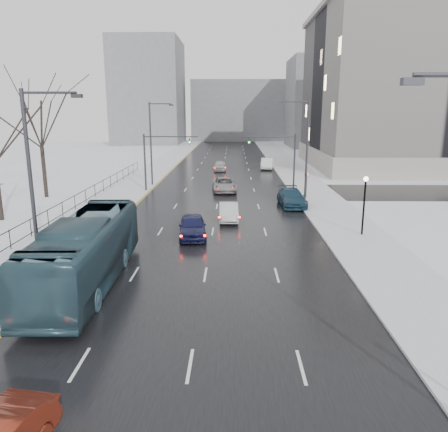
# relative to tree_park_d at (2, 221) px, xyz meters

# --- Properties ---
(road) EXTENTS (16.00, 150.00, 0.04)m
(road) POSITION_rel_tree_park_d_xyz_m (17.80, 26.00, 0.02)
(road) COLOR black
(road) RESTS_ON ground
(cross_road) EXTENTS (130.00, 10.00, 0.04)m
(cross_road) POSITION_rel_tree_park_d_xyz_m (17.80, 14.00, 0.02)
(cross_road) COLOR black
(cross_road) RESTS_ON ground
(sidewalk_left) EXTENTS (5.00, 150.00, 0.16)m
(sidewalk_left) POSITION_rel_tree_park_d_xyz_m (7.30, 26.00, 0.08)
(sidewalk_left) COLOR silver
(sidewalk_left) RESTS_ON ground
(sidewalk_right) EXTENTS (5.00, 150.00, 0.16)m
(sidewalk_right) POSITION_rel_tree_park_d_xyz_m (28.30, 26.00, 0.08)
(sidewalk_right) COLOR silver
(sidewalk_right) RESTS_ON ground
(park_strip) EXTENTS (14.00, 150.00, 0.12)m
(park_strip) POSITION_rel_tree_park_d_xyz_m (-2.20, 26.00, 0.06)
(park_strip) COLOR white
(park_strip) RESTS_ON ground
(tree_park_d) EXTENTS (8.75, 8.75, 12.50)m
(tree_park_d) POSITION_rel_tree_park_d_xyz_m (0.00, 0.00, 0.00)
(tree_park_d) COLOR black
(tree_park_d) RESTS_ON ground
(tree_park_e) EXTENTS (9.45, 9.45, 13.50)m
(tree_park_e) POSITION_rel_tree_park_d_xyz_m (-0.40, 10.00, 0.00)
(tree_park_e) COLOR black
(tree_park_e) RESTS_ON ground
(iron_fence) EXTENTS (0.06, 70.00, 1.30)m
(iron_fence) POSITION_rel_tree_park_d_xyz_m (4.80, -4.00, 0.91)
(iron_fence) COLOR black
(iron_fence) RESTS_ON sidewalk_left
(streetlight_r_mid) EXTENTS (2.95, 0.25, 10.00)m
(streetlight_r_mid) POSITION_rel_tree_park_d_xyz_m (25.97, 6.00, 5.62)
(streetlight_r_mid) COLOR #2D2D33
(streetlight_r_mid) RESTS_ON ground
(streetlight_l_near) EXTENTS (2.95, 0.25, 10.00)m
(streetlight_l_near) POSITION_rel_tree_park_d_xyz_m (9.63, -14.00, 5.62)
(streetlight_l_near) COLOR #2D2D33
(streetlight_l_near) RESTS_ON ground
(streetlight_l_far) EXTENTS (2.95, 0.25, 10.00)m
(streetlight_l_far) POSITION_rel_tree_park_d_xyz_m (9.63, 18.00, 5.62)
(streetlight_l_far) COLOR #2D2D33
(streetlight_l_far) RESTS_ON ground
(lamppost_r_mid) EXTENTS (0.36, 0.36, 4.28)m
(lamppost_r_mid) POSITION_rel_tree_park_d_xyz_m (28.80, -4.00, 2.94)
(lamppost_r_mid) COLOR black
(lamppost_r_mid) RESTS_ON sidewalk_right
(mast_signal_right) EXTENTS (6.10, 0.33, 6.50)m
(mast_signal_right) POSITION_rel_tree_park_d_xyz_m (25.13, 14.00, 4.11)
(mast_signal_right) COLOR #2D2D33
(mast_signal_right) RESTS_ON ground
(mast_signal_left) EXTENTS (6.10, 0.33, 6.50)m
(mast_signal_left) POSITION_rel_tree_park_d_xyz_m (10.47, 14.00, 4.11)
(mast_signal_left) COLOR #2D2D33
(mast_signal_left) RESTS_ON ground
(no_uturn_sign) EXTENTS (0.60, 0.06, 2.70)m
(no_uturn_sign) POSITION_rel_tree_park_d_xyz_m (27.00, 10.00, 2.30)
(no_uturn_sign) COLOR #2D2D33
(no_uturn_sign) RESTS_ON sidewalk_right
(civic_building) EXTENTS (41.00, 31.00, 24.80)m
(civic_building) POSITION_rel_tree_park_d_xyz_m (52.80, 38.00, 11.21)
(civic_building) COLOR gray
(civic_building) RESTS_ON ground
(bldg_far_right) EXTENTS (24.00, 20.00, 22.00)m
(bldg_far_right) POSITION_rel_tree_park_d_xyz_m (45.80, 81.00, 11.00)
(bldg_far_right) COLOR slate
(bldg_far_right) RESTS_ON ground
(bldg_far_left) EXTENTS (18.00, 22.00, 28.00)m
(bldg_far_left) POSITION_rel_tree_park_d_xyz_m (-4.20, 91.00, 14.00)
(bldg_far_left) COLOR slate
(bldg_far_left) RESTS_ON ground
(bldg_far_center) EXTENTS (30.00, 18.00, 18.00)m
(bldg_far_center) POSITION_rel_tree_park_d_xyz_m (21.80, 106.00, 9.00)
(bldg_far_center) COLOR slate
(bldg_far_center) RESTS_ON ground
(bus) EXTENTS (3.36, 12.89, 3.57)m
(bus) POSITION_rel_tree_park_d_xyz_m (11.67, -13.40, 1.82)
(bus) COLOR #2F4E5B
(bus) RESTS_ON road
(sedan_center_near) EXTENTS (2.42, 4.96, 1.63)m
(sedan_center_near) POSITION_rel_tree_park_d_xyz_m (16.40, -4.54, 0.85)
(sedan_center_near) COLOR #151841
(sedan_center_near) RESTS_ON road
(sedan_right_near) EXTENTS (1.70, 4.49, 1.46)m
(sedan_right_near) POSITION_rel_tree_park_d_xyz_m (18.98, 0.56, 0.77)
(sedan_right_near) COLOR #BABBBF
(sedan_right_near) RESTS_ON road
(sedan_right_cross) EXTENTS (3.02, 5.82, 1.57)m
(sedan_right_cross) POSITION_rel_tree_park_d_xyz_m (18.36, 14.10, 0.82)
(sedan_right_cross) COLOR gray
(sedan_right_cross) RESTS_ON road
(sedan_right_far) EXTENTS (2.58, 5.75, 1.64)m
(sedan_right_far) POSITION_rel_tree_park_d_xyz_m (25.00, 6.35, 0.86)
(sedan_right_far) COLOR #19374B
(sedan_right_far) RESTS_ON road
(sedan_center_far) EXTENTS (2.04, 4.62, 1.55)m
(sedan_center_far) POSITION_rel_tree_park_d_xyz_m (17.30, 31.81, 0.81)
(sedan_center_far) COLOR #A4A3A7
(sedan_center_far) RESTS_ON road
(sedan_right_distant) EXTENTS (2.35, 5.32, 1.70)m
(sedan_right_distant) POSITION_rel_tree_park_d_xyz_m (24.72, 34.14, 0.89)
(sedan_right_distant) COLOR white
(sedan_right_distant) RESTS_ON road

